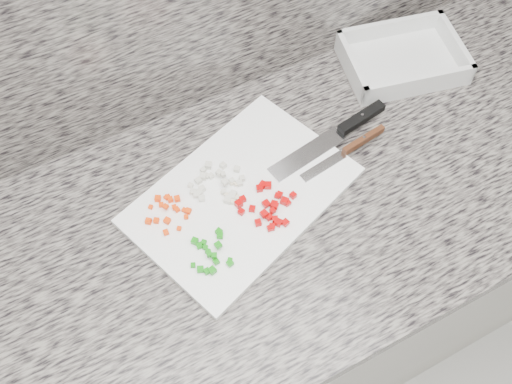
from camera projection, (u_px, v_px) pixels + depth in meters
cabinet at (240, 310)px, 1.45m from camera, size 3.92×0.62×0.86m
countertop at (234, 228)px, 1.06m from camera, size 3.96×0.64×0.04m
cutting_board at (242, 196)px, 1.07m from camera, size 0.47×0.39×0.01m
carrot_pile at (168, 210)px, 1.04m from camera, size 0.09×0.09×0.02m
onion_pile at (217, 183)px, 1.07m from camera, size 0.11×0.10×0.02m
green_pepper_pile at (211, 253)px, 0.99m from camera, size 0.08×0.08×0.02m
red_pepper_pile at (268, 206)px, 1.04m from camera, size 0.11×0.11×0.02m
garlic_pile at (233, 196)px, 1.06m from camera, size 0.04×0.05×0.01m
chef_knife at (343, 130)px, 1.13m from camera, size 0.28×0.07×0.02m
paring_knife at (353, 146)px, 1.11m from camera, size 0.20×0.04×0.02m
tray at (402, 60)px, 1.23m from camera, size 0.28×0.23×0.05m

